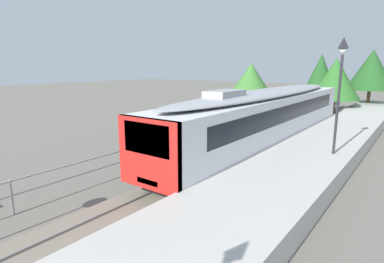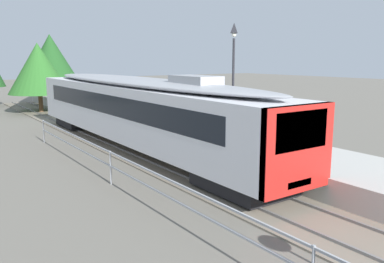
# 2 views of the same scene
# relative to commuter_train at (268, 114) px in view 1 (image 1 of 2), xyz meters

# --- Properties ---
(ground_plane) EXTENTS (160.00, 160.00, 0.00)m
(ground_plane) POSITION_rel_commuter_train_xyz_m (-3.00, -3.48, -2.15)
(ground_plane) COLOR #6B665B
(track_rails) EXTENTS (3.20, 60.00, 0.14)m
(track_rails) POSITION_rel_commuter_train_xyz_m (0.00, -3.48, -2.12)
(track_rails) COLOR slate
(track_rails) RESTS_ON ground
(commuter_train) EXTENTS (2.82, 20.92, 3.74)m
(commuter_train) POSITION_rel_commuter_train_xyz_m (0.00, 0.00, 0.00)
(commuter_train) COLOR silver
(commuter_train) RESTS_ON track_rails
(station_platform) EXTENTS (3.90, 60.00, 0.90)m
(station_platform) POSITION_rel_commuter_train_xyz_m (3.25, -3.48, -1.70)
(station_platform) COLOR #B7B5AD
(station_platform) RESTS_ON ground
(platform_lamp_mid_platform) EXTENTS (0.34, 0.34, 5.35)m
(platform_lamp_mid_platform) POSITION_rel_commuter_train_xyz_m (4.35, -2.25, 2.47)
(platform_lamp_mid_platform) COLOR #232328
(platform_lamp_mid_platform) RESTS_ON station_platform
(carpark_fence) EXTENTS (0.06, 36.06, 1.25)m
(carpark_fence) POSITION_rel_commuter_train_xyz_m (-3.30, -13.48, -1.24)
(carpark_fence) COLOR #9EA0A5
(carpark_fence) RESTS_ON ground
(tree_behind_carpark) EXTENTS (5.06, 5.06, 5.41)m
(tree_behind_carpark) POSITION_rel_commuter_train_xyz_m (-12.72, 23.56, 1.41)
(tree_behind_carpark) COLOR brown
(tree_behind_carpark) RESTS_ON ground
(tree_behind_station_far) EXTENTS (3.85, 3.85, 6.53)m
(tree_behind_station_far) POSITION_rel_commuter_train_xyz_m (-3.45, 24.38, 2.05)
(tree_behind_station_far) COLOR brown
(tree_behind_station_far) RESTS_ON ground
(tree_distant_left) EXTENTS (5.11, 5.11, 6.84)m
(tree_distant_left) POSITION_rel_commuter_train_xyz_m (2.39, 22.71, 2.45)
(tree_distant_left) COLOR brown
(tree_distant_left) RESTS_ON ground
(tree_distant_centre) EXTENTS (5.03, 5.03, 5.81)m
(tree_distant_centre) POSITION_rel_commuter_train_xyz_m (-0.14, 17.39, 1.55)
(tree_distant_centre) COLOR brown
(tree_distant_centre) RESTS_ON ground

